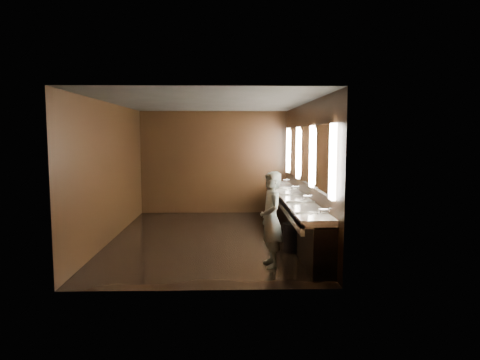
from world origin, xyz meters
name	(u,v)px	position (x,y,z in m)	size (l,w,h in m)	color
floor	(209,238)	(0.00, 0.00, 0.00)	(6.00, 6.00, 0.00)	black
ceiling	(208,103)	(0.00, 0.00, 2.80)	(4.00, 6.00, 0.02)	#2D2D2B
wall_back	(214,162)	(0.00, 3.00, 1.40)	(4.00, 0.02, 2.80)	black
wall_front	(199,191)	(0.00, -3.00, 1.40)	(4.00, 0.02, 2.80)	black
wall_left	(111,172)	(-2.00, 0.00, 1.40)	(0.02, 6.00, 2.80)	black
wall_right	(306,171)	(2.00, 0.00, 1.40)	(0.02, 6.00, 2.80)	black
sink_counter	(295,215)	(1.79, 0.00, 0.50)	(0.55, 5.40, 1.01)	black
mirror_band	(305,155)	(1.98, 0.00, 1.75)	(0.06, 5.03, 1.15)	white
person	(271,219)	(1.10, -1.91, 0.78)	(0.57, 0.37, 1.56)	#80ACBF
trash_bin	(292,237)	(1.58, -1.06, 0.27)	(0.34, 0.34, 0.53)	black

